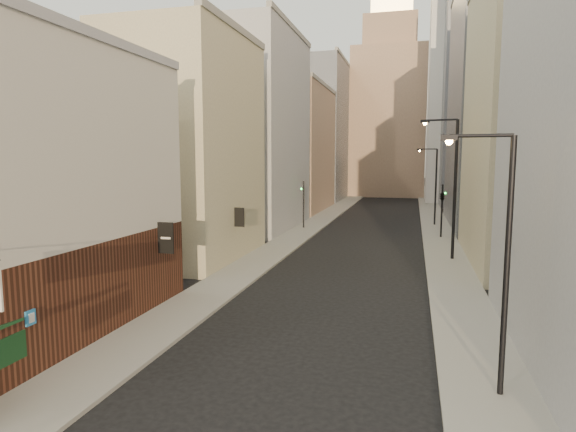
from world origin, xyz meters
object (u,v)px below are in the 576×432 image
object	(u,v)px
streetlamp_mid	(451,181)
white_tower	(454,89)
streetlamp_near	(500,251)
streetlamp_far	(434,182)
traffic_light_left	(304,196)
traffic_light_right	(442,197)
clock_tower	(389,106)

from	to	relation	value
streetlamp_mid	white_tower	bearing A→B (deg)	96.79
streetlamp_near	streetlamp_far	distance (m)	39.08
streetlamp_near	traffic_light_left	bearing A→B (deg)	117.89
traffic_light_right	streetlamp_mid	bearing A→B (deg)	92.62
traffic_light_right	white_tower	bearing A→B (deg)	-92.52
clock_tower	traffic_light_left	bearing A→B (deg)	-96.83
streetlamp_far	traffic_light_left	xyz separation A→B (m)	(-13.15, -5.81, -1.38)
streetlamp_near	streetlamp_far	bearing A→B (deg)	96.32
streetlamp_near	traffic_light_left	world-z (taller)	streetlamp_near
streetlamp_mid	traffic_light_right	world-z (taller)	streetlamp_mid
clock_tower	white_tower	bearing A→B (deg)	-51.84
white_tower	traffic_light_left	world-z (taller)	white_tower
traffic_light_left	traffic_light_right	distance (m)	13.86
streetlamp_far	traffic_light_right	distance (m)	8.60
streetlamp_near	streetlamp_far	world-z (taller)	streetlamp_far
white_tower	streetlamp_near	distance (m)	70.55
streetlamp_near	traffic_light_right	xyz separation A→B (m)	(0.04, 30.54, -0.76)
streetlamp_far	traffic_light_left	size ratio (longest dim) A/B	1.68
clock_tower	traffic_light_left	distance (m)	52.12
clock_tower	traffic_light_right	bearing A→B (deg)	-81.74
streetlamp_near	traffic_light_left	distance (m)	35.94
streetlamp_near	traffic_light_right	world-z (taller)	streetlamp_near
white_tower	streetlamp_mid	world-z (taller)	white_tower
streetlamp_far	traffic_light_left	distance (m)	14.44
clock_tower	traffic_light_right	world-z (taller)	clock_tower
streetlamp_far	traffic_light_right	world-z (taller)	streetlamp_far
clock_tower	streetlamp_far	xyz separation A→B (m)	(7.18, -43.98, -12.84)
clock_tower	streetlamp_near	world-z (taller)	clock_tower
streetlamp_mid	traffic_light_right	bearing A→B (deg)	100.89
white_tower	streetlamp_near	bearing A→B (deg)	-92.83
white_tower	streetlamp_far	distance (m)	33.23
traffic_light_left	traffic_light_right	xyz separation A→B (m)	(13.58, -2.73, 0.44)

